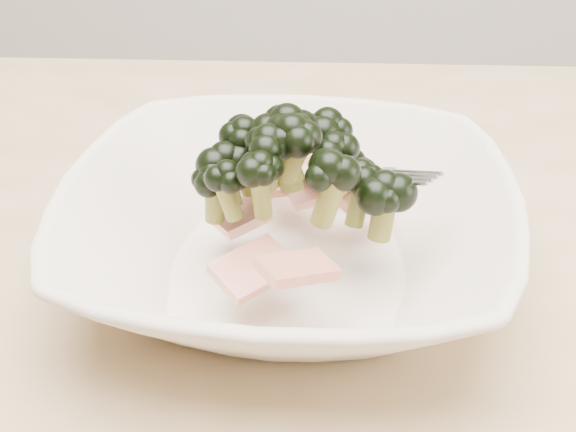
# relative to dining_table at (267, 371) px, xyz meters

# --- Properties ---
(dining_table) EXTENTS (1.20, 0.80, 0.75)m
(dining_table) POSITION_rel_dining_table_xyz_m (0.00, 0.00, 0.00)
(dining_table) COLOR tan
(dining_table) RESTS_ON ground
(broccoli_dish) EXTENTS (0.32, 0.32, 0.12)m
(broccoli_dish) POSITION_rel_dining_table_xyz_m (0.02, -0.01, 0.14)
(broccoli_dish) COLOR beige
(broccoli_dish) RESTS_ON dining_table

